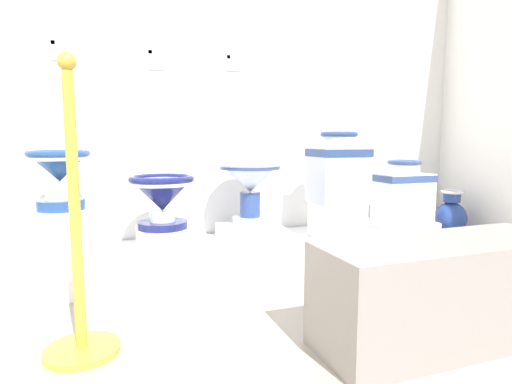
# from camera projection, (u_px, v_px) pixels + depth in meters

# --- Properties ---
(wall_back) EXTENTS (3.91, 0.06, 3.06)m
(wall_back) POSITION_uv_depth(u_px,v_px,m) (236.00, 33.00, 2.95)
(wall_back) COLOR white
(wall_back) RESTS_ON ground_plane
(display_platform) EXTENTS (2.94, 0.77, 0.11)m
(display_platform) POSITION_uv_depth(u_px,v_px,m) (257.00, 252.00, 2.73)
(display_platform) COLOR white
(display_platform) RESTS_ON ground_plane
(plinth_block_pale_glazed) EXTENTS (0.35, 0.30, 0.28)m
(plinth_block_pale_glazed) POSITION_uv_depth(u_px,v_px,m) (63.00, 234.00, 2.37)
(plinth_block_pale_glazed) COLOR white
(plinth_block_pale_glazed) RESTS_ON display_platform
(antique_toilet_pale_glazed) EXTENTS (0.33, 0.33, 0.34)m
(antique_toilet_pale_glazed) POSITION_uv_depth(u_px,v_px,m) (59.00, 171.00, 2.33)
(antique_toilet_pale_glazed) COLOR navy
(antique_toilet_pale_glazed) RESTS_ON plinth_block_pale_glazed
(plinth_block_broad_patterned) EXTENTS (0.29, 0.31, 0.14)m
(plinth_block_broad_patterned) POSITION_uv_depth(u_px,v_px,m) (163.00, 240.00, 2.51)
(plinth_block_broad_patterned) COLOR white
(plinth_block_broad_patterned) RESTS_ON display_platform
(antique_toilet_broad_patterned) EXTENTS (0.38, 0.38, 0.32)m
(antique_toilet_broad_patterned) POSITION_uv_depth(u_px,v_px,m) (162.00, 194.00, 2.48)
(antique_toilet_broad_patterned) COLOR navy
(antique_toilet_broad_patterned) RESTS_ON plinth_block_broad_patterned
(plinth_block_leftmost) EXTENTS (0.39, 0.35, 0.10)m
(plinth_block_leftmost) POSITION_uv_depth(u_px,v_px,m) (250.00, 233.00, 2.80)
(plinth_block_leftmost) COLOR white
(plinth_block_leftmost) RESTS_ON display_platform
(antique_toilet_leftmost) EXTENTS (0.41, 0.41, 0.43)m
(antique_toilet_leftmost) POSITION_uv_depth(u_px,v_px,m) (250.00, 179.00, 2.75)
(antique_toilet_leftmost) COLOR silver
(antique_toilet_leftmost) RESTS_ON plinth_block_leftmost
(plinth_block_central_ornate) EXTENTS (0.30, 0.28, 0.24)m
(plinth_block_central_ornate) POSITION_uv_depth(u_px,v_px,m) (337.00, 220.00, 2.88)
(plinth_block_central_ornate) COLOR white
(plinth_block_central_ornate) RESTS_ON display_platform
(antique_toilet_central_ornate) EXTENTS (0.36, 0.29, 0.48)m
(antique_toilet_central_ornate) POSITION_uv_depth(u_px,v_px,m) (338.00, 168.00, 2.83)
(antique_toilet_central_ornate) COLOR silver
(antique_toilet_central_ornate) RESTS_ON plinth_block_central_ornate
(plinth_block_rightmost) EXTENTS (0.38, 0.40, 0.06)m
(plinth_block_rightmost) POSITION_uv_depth(u_px,v_px,m) (402.00, 224.00, 3.19)
(plinth_block_rightmost) COLOR white
(plinth_block_rightmost) RESTS_ON display_platform
(antique_toilet_rightmost) EXTENTS (0.41, 0.26, 0.46)m
(antique_toilet_rightmost) POSITION_uv_depth(u_px,v_px,m) (403.00, 191.00, 3.16)
(antique_toilet_rightmost) COLOR white
(antique_toilet_rightmost) RESTS_ON plinth_block_rightmost
(info_placard_first) EXTENTS (0.14, 0.01, 0.13)m
(info_placard_first) POSITION_uv_depth(u_px,v_px,m) (61.00, 49.00, 2.56)
(info_placard_first) COLOR white
(info_placard_second) EXTENTS (0.12, 0.01, 0.14)m
(info_placard_second) POSITION_uv_depth(u_px,v_px,m) (156.00, 59.00, 2.75)
(info_placard_second) COLOR white
(info_placard_third) EXTENTS (0.13, 0.01, 0.12)m
(info_placard_third) POSITION_uv_depth(u_px,v_px,m) (234.00, 62.00, 2.94)
(info_placard_third) COLOR white
(decorative_vase_spare) EXTENTS (0.24, 0.24, 0.39)m
(decorative_vase_spare) POSITION_uv_depth(u_px,v_px,m) (451.00, 217.00, 3.32)
(decorative_vase_spare) COLOR white
(decorative_vase_spare) RESTS_ON ground_plane
(stanchion_post_near_left) EXTENTS (0.27, 0.27, 1.07)m
(stanchion_post_near_left) POSITION_uv_depth(u_px,v_px,m) (78.00, 271.00, 1.50)
(stanchion_post_near_left) COLOR gold
(stanchion_post_near_left) RESTS_ON ground_plane
(museum_bench) EXTENTS (1.03, 0.36, 0.40)m
(museum_bench) POSITION_uv_depth(u_px,v_px,m) (445.00, 291.00, 1.61)
(museum_bench) COLOR gray
(museum_bench) RESTS_ON ground_plane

